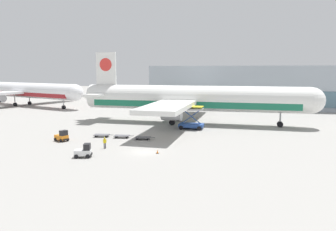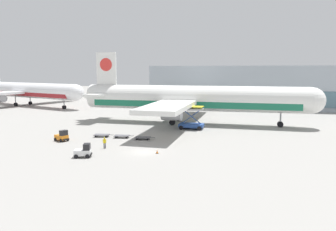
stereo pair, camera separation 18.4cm
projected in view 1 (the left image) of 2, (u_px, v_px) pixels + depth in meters
ground_plane at (144, 152)px, 50.48m from camera, size 400.00×400.00×0.00m
terminal_building at (287, 87)px, 108.25m from camera, size 90.00×18.20×14.00m
airplane_main at (189, 99)px, 77.05m from camera, size 58.10×48.27×17.00m
airplane_distant at (27, 91)px, 116.33m from camera, size 50.96×43.78×15.54m
scissor_lift_loader at (191, 120)px, 70.31m from camera, size 5.31×3.54×4.93m
baggage_tug_foreground at (84, 151)px, 47.39m from camera, size 2.74×2.20×2.00m
baggage_tug_mid at (62, 136)px, 58.23m from camera, size 2.79×2.38×2.00m
baggage_dolly_lead at (102, 135)px, 61.98m from camera, size 3.77×1.86×0.48m
baggage_dolly_second at (122, 136)px, 61.12m from camera, size 3.77×1.86×0.48m
baggage_dolly_third at (143, 137)px, 59.61m from camera, size 3.77×1.86×0.48m
ground_crew_near at (105, 142)px, 52.63m from camera, size 0.53×0.35×1.85m
traffic_cone_near at (157, 151)px, 49.60m from camera, size 0.40×0.40×0.66m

